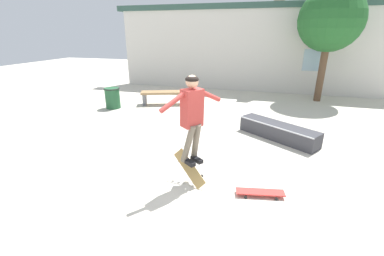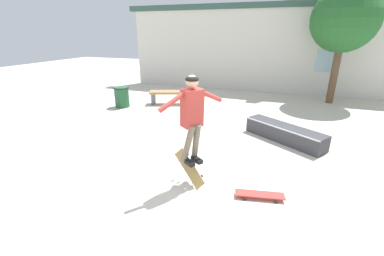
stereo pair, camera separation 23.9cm
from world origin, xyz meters
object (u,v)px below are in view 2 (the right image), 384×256
at_px(tree_right, 345,20).
at_px(skateboard_resting, 260,194).
at_px(skater, 192,113).
at_px(skateboard_flipping, 190,168).
at_px(trash_bin, 122,96).
at_px(park_bench, 176,94).
at_px(skate_ledge, 284,133).

height_order(tree_right, skateboard_resting, tree_right).
xyz_separation_m(skater, skateboard_resting, (1.23, -0.07, -1.29)).
bearing_deg(skateboard_flipping, tree_right, 95.03).
distance_m(trash_bin, skater, 5.85).
relative_size(tree_right, park_bench, 2.09).
relative_size(trash_bin, skateboard_resting, 0.89).
height_order(park_bench, skater, skater).
bearing_deg(skater, tree_right, 102.84).
relative_size(park_bench, trash_bin, 2.72).
bearing_deg(skateboard_resting, tree_right, 64.07).
height_order(skater, skateboard_resting, skater).
xyz_separation_m(tree_right, skateboard_resting, (-1.95, -7.29, -2.95)).
distance_m(skate_ledge, skater, 3.27).
relative_size(skate_ledge, trash_bin, 2.75).
bearing_deg(skateboard_flipping, skater, 44.96).
relative_size(tree_right, trash_bin, 5.68).
height_order(skate_ledge, skater, skater).
height_order(trash_bin, skater, skater).
xyz_separation_m(tree_right, park_bench, (-5.64, -2.19, -2.65)).
relative_size(park_bench, skate_ledge, 0.99).
bearing_deg(tree_right, skater, -113.74).
bearing_deg(skateboard_flipping, skateboard_resting, 26.54).
bearing_deg(tree_right, skateboard_flipping, -113.99).
bearing_deg(skater, skate_ledge, 96.07).
distance_m(park_bench, skater, 5.69).
height_order(skater, skateboard_flipping, skater).
bearing_deg(trash_bin, tree_right, 23.80).
height_order(skate_ledge, trash_bin, trash_bin).
xyz_separation_m(park_bench, skateboard_resting, (3.68, -5.10, -0.30)).
distance_m(park_bench, skateboard_flipping, 5.59).
xyz_separation_m(park_bench, skate_ledge, (4.01, -2.39, -0.17)).
bearing_deg(skateboard_resting, skate_ledge, 72.12).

